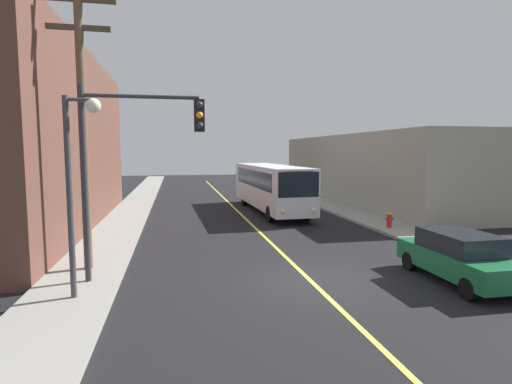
# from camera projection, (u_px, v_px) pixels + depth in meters

# --- Properties ---
(ground_plane) EXTENTS (120.00, 120.00, 0.00)m
(ground_plane) POSITION_uv_depth(u_px,v_px,m) (311.00, 281.00, 13.16)
(ground_plane) COLOR black
(sidewalk_left) EXTENTS (2.50, 90.00, 0.15)m
(sidewalk_left) POSITION_uv_depth(u_px,v_px,m) (118.00, 229.00, 21.51)
(sidewalk_left) COLOR gray
(sidewalk_left) RESTS_ON ground
(sidewalk_right) EXTENTS (2.50, 90.00, 0.15)m
(sidewalk_right) POSITION_uv_depth(u_px,v_px,m) (372.00, 220.00, 24.32)
(sidewalk_right) COLOR gray
(sidewalk_right) RESTS_ON ground
(lane_stripe_center) EXTENTS (0.16, 60.00, 0.01)m
(lane_stripe_center) POSITION_uv_depth(u_px,v_px,m) (239.00, 213.00, 27.80)
(lane_stripe_center) COLOR #D8CC4C
(lane_stripe_center) RESTS_ON ground
(building_right_warehouse) EXTENTS (12.00, 25.95, 5.47)m
(building_right_warehouse) POSITION_uv_depth(u_px,v_px,m) (398.00, 168.00, 34.89)
(building_right_warehouse) COLOR gray
(building_right_warehouse) RESTS_ON ground
(city_bus) EXTENTS (2.96, 12.22, 3.20)m
(city_bus) POSITION_uv_depth(u_px,v_px,m) (270.00, 185.00, 28.18)
(city_bus) COLOR silver
(city_bus) RESTS_ON ground
(parked_car_green) EXTENTS (1.84, 4.41, 1.62)m
(parked_car_green) POSITION_uv_depth(u_px,v_px,m) (459.00, 256.00, 13.02)
(parked_car_green) COLOR #196038
(parked_car_green) RESTS_ON ground
(utility_pole_near) EXTENTS (2.40, 0.28, 9.54)m
(utility_pole_near) POSITION_uv_depth(u_px,v_px,m) (82.00, 114.00, 13.57)
(utility_pole_near) COLOR brown
(utility_pole_near) RESTS_ON sidewalk_left
(traffic_signal_left_corner) EXTENTS (3.75, 0.48, 6.00)m
(traffic_signal_left_corner) POSITION_uv_depth(u_px,v_px,m) (136.00, 147.00, 12.59)
(traffic_signal_left_corner) COLOR #2D2D33
(traffic_signal_left_corner) RESTS_ON sidewalk_left
(street_lamp_left) EXTENTS (0.98, 0.40, 5.50)m
(street_lamp_left) POSITION_uv_depth(u_px,v_px,m) (77.00, 168.00, 10.99)
(street_lamp_left) COLOR #38383D
(street_lamp_left) RESTS_ON sidewalk_left
(fire_hydrant) EXTENTS (0.44, 0.26, 0.84)m
(fire_hydrant) POSITION_uv_depth(u_px,v_px,m) (389.00, 219.00, 21.56)
(fire_hydrant) COLOR red
(fire_hydrant) RESTS_ON sidewalk_right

